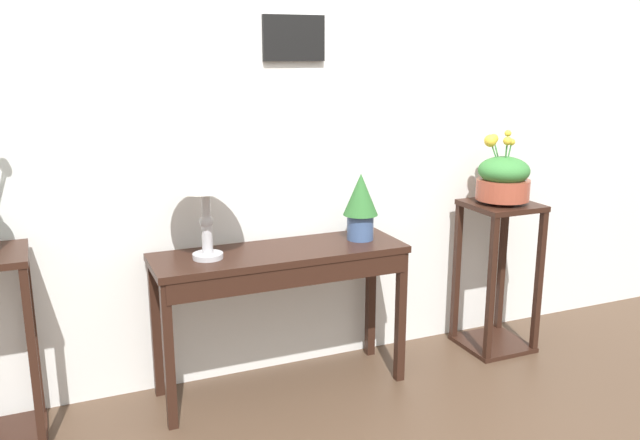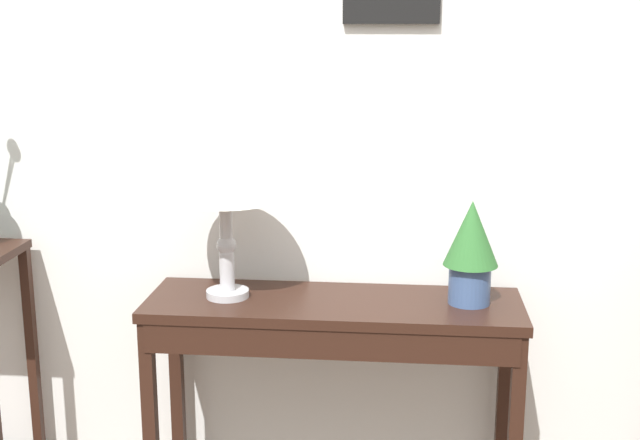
# 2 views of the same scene
# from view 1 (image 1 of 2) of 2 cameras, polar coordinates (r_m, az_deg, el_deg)

# --- Properties ---
(back_wall_with_art) EXTENTS (9.00, 0.13, 2.80)m
(back_wall_with_art) POSITION_cam_1_polar(r_m,az_deg,el_deg) (3.51, -4.33, 9.00)
(back_wall_with_art) COLOR silver
(back_wall_with_art) RESTS_ON ground
(console_table) EXTENTS (1.28, 0.41, 0.76)m
(console_table) POSITION_cam_1_polar(r_m,az_deg,el_deg) (3.35, -3.29, -4.40)
(console_table) COLOR black
(console_table) RESTS_ON ground
(table_lamp) EXTENTS (0.37, 0.37, 0.53)m
(table_lamp) POSITION_cam_1_polar(r_m,az_deg,el_deg) (3.14, -9.87, 4.04)
(table_lamp) COLOR #B7B7BC
(table_lamp) RESTS_ON console_table
(potted_plant_on_console) EXTENTS (0.18, 0.18, 0.35)m
(potted_plant_on_console) POSITION_cam_1_polar(r_m,az_deg,el_deg) (3.47, 3.49, 1.46)
(potted_plant_on_console) COLOR #3D5684
(potted_plant_on_console) RESTS_ON console_table
(pedestal_stand_right) EXTENTS (0.38, 0.38, 0.88)m
(pedestal_stand_right) POSITION_cam_1_polar(r_m,az_deg,el_deg) (4.04, 14.88, -4.68)
(pedestal_stand_right) COLOR black
(pedestal_stand_right) RESTS_ON ground
(planter_bowl_wide_right) EXTENTS (0.30, 0.30, 0.40)m
(planter_bowl_wide_right) POSITION_cam_1_polar(r_m,az_deg,el_deg) (3.90, 15.39, 3.48)
(planter_bowl_wide_right) COLOR #9E4733
(planter_bowl_wide_right) RESTS_ON pedestal_stand_right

